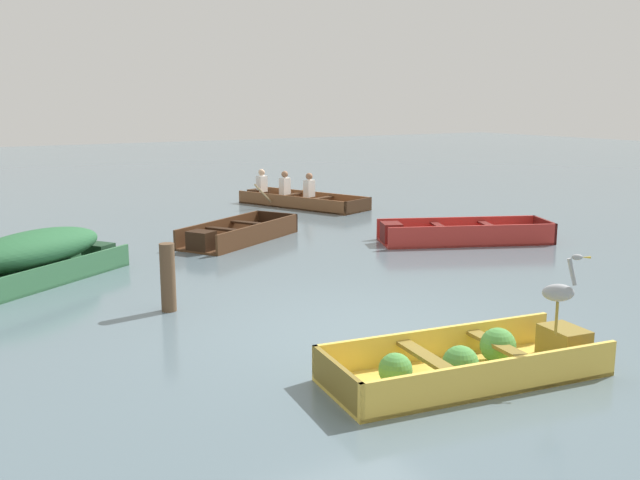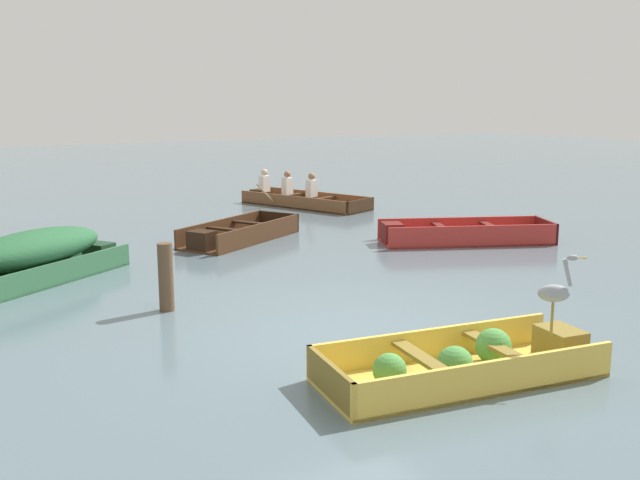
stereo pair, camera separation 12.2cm
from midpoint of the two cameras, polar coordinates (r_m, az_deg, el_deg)
The scene contains 8 objects.
ground_plane at distance 8.76m, azimuth 3.16°, elevation -7.26°, with size 80.00×80.00×0.00m, color slate.
dinghy_yellow_foreground at distance 7.46m, azimuth 11.54°, elevation -9.55°, with size 3.01×1.49×0.42m.
skiff_red_near_moored at distance 14.32m, azimuth 10.67°, elevation 0.40°, with size 3.48×2.31×0.42m.
skiff_dark_varnish_mid_moored at distance 14.20m, azimuth -7.01°, elevation 0.39°, with size 2.93×2.27×0.39m.
skiff_green_far_moored at distance 11.77m, azimuth -22.04°, elevation -1.01°, with size 3.12×2.53×0.81m.
rowboat_wooden_brown_with_crew at distance 19.00m, azimuth -2.12°, elevation 3.35°, with size 2.51×3.78×0.90m.
heron_on_dinghy at distance 7.55m, azimuth 18.21°, elevation -3.84°, with size 0.41×0.34×0.84m.
mooring_post at distance 9.65m, azimuth -12.43°, elevation -2.94°, with size 0.20×0.20×0.92m, color brown.
Camera 1 is at (-4.74, -6.83, 2.76)m, focal length 40.00 mm.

